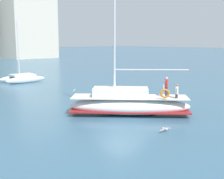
# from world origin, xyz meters

# --- Properties ---
(ground_plane) EXTENTS (400.00, 400.00, 0.00)m
(ground_plane) POSITION_xyz_m (0.00, 0.00, 0.00)
(ground_plane) COLOR #38607A
(main_sailboat) EXTENTS (8.26, 8.70, 13.91)m
(main_sailboat) POSITION_xyz_m (1.40, 0.50, 0.92)
(main_sailboat) COLOR silver
(main_sailboat) RESTS_ON ground
(moored_sloop_near) EXTENTS (5.93, 3.15, 8.38)m
(moored_sloop_near) POSITION_xyz_m (4.61, 23.77, 0.65)
(moored_sloop_near) COLOR silver
(moored_sloop_near) RESTS_ON ground
(seagull) EXTENTS (1.04, 0.47, 0.17)m
(seagull) POSITION_xyz_m (-0.34, -4.36, 0.22)
(seagull) COLOR silver
(seagull) RESTS_ON ground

